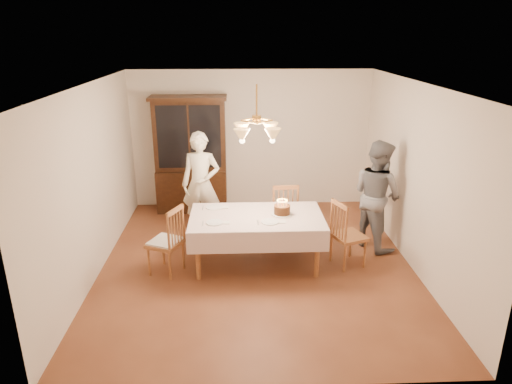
{
  "coord_description": "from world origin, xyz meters",
  "views": [
    {
      "loc": [
        -0.26,
        -6.01,
        3.25
      ],
      "look_at": [
        0.0,
        0.2,
        1.05
      ],
      "focal_mm": 32.0,
      "sensor_mm": 36.0,
      "label": 1
    }
  ],
  "objects_px": {
    "birthday_cake": "(282,210)",
    "chair_far_side": "(284,215)",
    "dining_table": "(257,221)",
    "elderly_woman": "(201,184)",
    "china_hutch": "(191,157)"
  },
  "relations": [
    {
      "from": "birthday_cake",
      "to": "chair_far_side",
      "type": "bearing_deg",
      "value": 82.07
    },
    {
      "from": "dining_table",
      "to": "chair_far_side",
      "type": "xyz_separation_m",
      "value": [
        0.47,
        0.79,
        -0.24
      ]
    },
    {
      "from": "dining_table",
      "to": "birthday_cake",
      "type": "bearing_deg",
      "value": 6.17
    },
    {
      "from": "chair_far_side",
      "to": "dining_table",
      "type": "bearing_deg",
      "value": -120.72
    },
    {
      "from": "dining_table",
      "to": "chair_far_side",
      "type": "relative_size",
      "value": 1.9
    },
    {
      "from": "dining_table",
      "to": "elderly_woman",
      "type": "bearing_deg",
      "value": 127.4
    },
    {
      "from": "chair_far_side",
      "to": "birthday_cake",
      "type": "distance_m",
      "value": 0.85
    },
    {
      "from": "chair_far_side",
      "to": "elderly_woman",
      "type": "relative_size",
      "value": 0.58
    },
    {
      "from": "elderly_woman",
      "to": "birthday_cake",
      "type": "height_order",
      "value": "elderly_woman"
    },
    {
      "from": "china_hutch",
      "to": "birthday_cake",
      "type": "height_order",
      "value": "china_hutch"
    },
    {
      "from": "chair_far_side",
      "to": "elderly_woman",
      "type": "bearing_deg",
      "value": 165.68
    },
    {
      "from": "chair_far_side",
      "to": "elderly_woman",
      "type": "xyz_separation_m",
      "value": [
        -1.34,
        0.34,
        0.43
      ]
    },
    {
      "from": "dining_table",
      "to": "chair_far_side",
      "type": "height_order",
      "value": "chair_far_side"
    },
    {
      "from": "dining_table",
      "to": "chair_far_side",
      "type": "distance_m",
      "value": 0.96
    },
    {
      "from": "chair_far_side",
      "to": "birthday_cake",
      "type": "xyz_separation_m",
      "value": [
        -0.11,
        -0.76,
        0.38
      ]
    }
  ]
}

